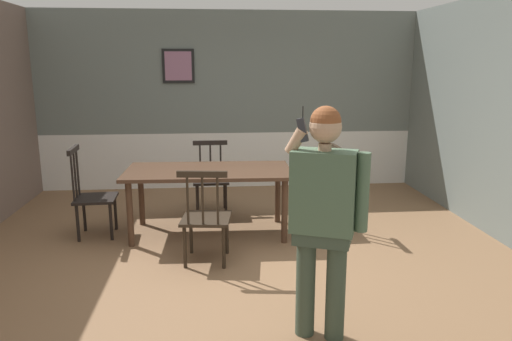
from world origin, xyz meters
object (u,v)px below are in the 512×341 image
at_px(chair_at_table_head, 206,217).
at_px(chair_near_window, 211,178).
at_px(person_figure, 324,208).
at_px(chair_opposite_corner, 322,192).
at_px(dining_table, 208,177).
at_px(chair_by_doorway, 92,195).

bearing_deg(chair_at_table_head, chair_near_window, 95.06).
bearing_deg(person_figure, chair_at_table_head, -37.75).
bearing_deg(chair_near_window, person_figure, 103.35).
bearing_deg(chair_opposite_corner, person_figure, 165.14).
bearing_deg(dining_table, chair_near_window, 88.45).
bearing_deg(dining_table, chair_at_table_head, -91.91).
distance_m(chair_at_table_head, chair_opposite_corner, 1.59).
relative_size(chair_near_window, chair_at_table_head, 0.96).
bearing_deg(person_figure, chair_by_doorway, -25.46).
relative_size(chair_by_doorway, chair_opposite_corner, 1.02).
bearing_deg(person_figure, dining_table, -48.59).
height_order(dining_table, chair_near_window, chair_near_window).
distance_m(chair_opposite_corner, person_figure, 2.36).
distance_m(dining_table, chair_by_doorway, 1.35).
xyz_separation_m(chair_near_window, person_figure, (0.79, -3.14, 0.51)).
bearing_deg(chair_at_table_head, dining_table, 94.88).
xyz_separation_m(dining_table, chair_by_doorway, (-1.33, 0.04, -0.20)).
distance_m(chair_by_doorway, chair_opposite_corner, 2.67).
height_order(chair_near_window, chair_opposite_corner, chair_opposite_corner).
xyz_separation_m(chair_by_doorway, chair_at_table_head, (1.30, -0.89, -0.01)).
relative_size(chair_by_doorway, chair_at_table_head, 1.07).
bearing_deg(chair_by_doorway, chair_opposite_corner, 85.49).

